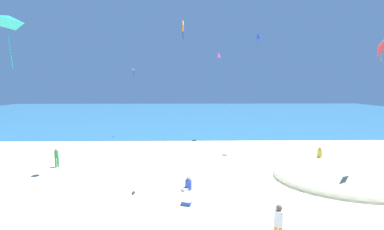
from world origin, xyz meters
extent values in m
plane|color=beige|center=(0.00, 10.00, 0.00)|extent=(120.00, 120.00, 0.00)
cube|color=teal|center=(0.00, 52.02, 0.03)|extent=(120.00, 60.00, 0.05)
ellipsoid|color=beige|center=(11.20, 9.97, 0.00)|extent=(11.18, 7.82, 2.14)
cube|color=#2D56B7|center=(-0.33, 6.43, 0.10)|extent=(0.56, 0.44, 0.21)
cube|color=white|center=(-0.33, 6.43, 0.23)|extent=(0.58, 0.46, 0.04)
cylinder|color=white|center=(3.27, 2.97, 1.15)|extent=(0.37, 0.37, 0.63)
sphere|color=brown|center=(3.27, 2.97, 1.57)|extent=(0.23, 0.23, 0.23)
cylinder|color=green|center=(-10.42, 12.76, 0.37)|extent=(0.13, 0.13, 0.74)
cylinder|color=green|center=(-10.30, 12.88, 0.37)|extent=(0.13, 0.13, 0.74)
cylinder|color=green|center=(-10.36, 12.82, 1.02)|extent=(0.42, 0.42, 0.56)
sphere|color=tan|center=(-10.36, 12.82, 1.39)|extent=(0.20, 0.20, 0.20)
cylinder|color=green|center=(9.65, 12.08, 0.41)|extent=(0.15, 0.15, 0.83)
cylinder|color=green|center=(9.84, 12.10, 0.41)|extent=(0.15, 0.15, 0.83)
cylinder|color=yellow|center=(9.74, 12.09, 1.14)|extent=(0.37, 0.37, 0.62)
sphere|color=tan|center=(9.74, 12.09, 1.55)|extent=(0.23, 0.23, 0.23)
cylinder|color=blue|center=(-0.21, 8.40, 0.30)|extent=(0.55, 0.55, 0.60)
sphere|color=tan|center=(-0.21, 8.40, 0.71)|extent=(0.24, 0.24, 0.24)
cube|color=white|center=(-0.40, 8.25, 0.09)|extent=(0.53, 0.51, 0.18)
cone|color=blue|center=(6.24, 17.20, 10.86)|extent=(0.78, 0.78, 0.69)
cylinder|color=blue|center=(6.24, 17.20, 10.28)|extent=(0.11, 0.11, 0.70)
cone|color=#DB3DA8|center=(3.35, 23.24, 9.83)|extent=(0.69, 0.75, 0.69)
cylinder|color=blue|center=(3.35, 23.24, 9.33)|extent=(0.07, 0.12, 0.48)
pyramid|color=#1EADAD|center=(-6.04, 2.38, 8.37)|extent=(0.82, 0.64, 0.47)
cylinder|color=#1EADAD|center=(-6.04, 2.33, 7.32)|extent=(0.03, 0.11, 1.02)
cube|color=red|center=(11.29, 8.81, 8.57)|extent=(0.95, 0.69, 1.08)
cylinder|color=orange|center=(11.29, 8.81, 7.95)|extent=(0.04, 0.06, 0.44)
cube|color=orange|center=(-0.52, 9.19, 9.77)|extent=(0.12, 0.64, 0.65)
cylinder|color=black|center=(-0.52, 9.19, 9.29)|extent=(0.09, 0.04, 0.50)
pyramid|color=purple|center=(-6.85, 25.16, 8.33)|extent=(0.48, 0.49, 0.23)
cylinder|color=black|center=(-6.88, 25.18, 7.67)|extent=(0.10, 0.09, 0.80)
camera|label=1|loc=(-0.27, -6.12, 6.24)|focal=23.37mm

